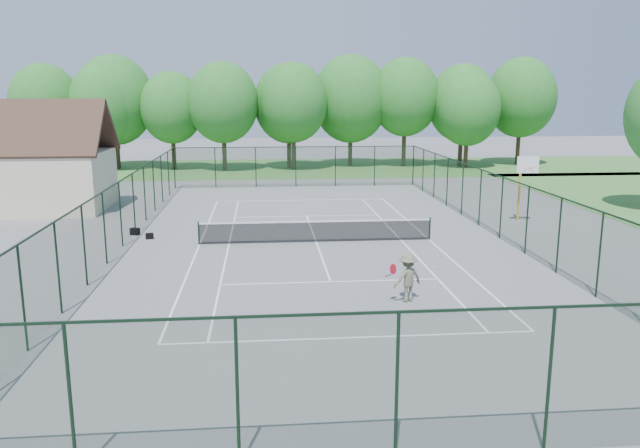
# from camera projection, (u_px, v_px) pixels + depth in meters

# --- Properties ---
(ground) EXTENTS (140.00, 140.00, 0.00)m
(ground) POSITION_uv_depth(u_px,v_px,m) (316.00, 242.00, 29.65)
(ground) COLOR slate
(ground) RESTS_ON ground
(grass_far) EXTENTS (80.00, 16.00, 0.01)m
(grass_far) POSITION_uv_depth(u_px,v_px,m) (289.00, 168.00, 58.88)
(grass_far) COLOR #488237
(grass_far) RESTS_ON ground
(court_lines) EXTENTS (11.05, 23.85, 0.01)m
(court_lines) POSITION_uv_depth(u_px,v_px,m) (316.00, 242.00, 29.65)
(court_lines) COLOR white
(court_lines) RESTS_ON ground
(tennis_net) EXTENTS (11.08, 0.08, 1.10)m
(tennis_net) POSITION_uv_depth(u_px,v_px,m) (316.00, 230.00, 29.53)
(tennis_net) COLOR black
(tennis_net) RESTS_ON ground
(fence_enclosure) EXTENTS (18.05, 36.05, 3.02)m
(fence_enclosure) POSITION_uv_depth(u_px,v_px,m) (316.00, 210.00, 29.33)
(fence_enclosure) COLOR #19371F
(fence_enclosure) RESTS_ON ground
(utility_building) EXTENTS (8.60, 6.27, 6.63)m
(utility_building) POSITION_uv_depth(u_px,v_px,m) (36.00, 158.00, 37.32)
(utility_building) COLOR beige
(utility_building) RESTS_ON ground
(tree_line_far) EXTENTS (39.40, 6.40, 9.70)m
(tree_line_far) POSITION_uv_depth(u_px,v_px,m) (289.00, 103.00, 57.65)
(tree_line_far) COLOR #443221
(tree_line_far) RESTS_ON ground
(basketball_goal) EXTENTS (1.20, 1.43, 3.65)m
(basketball_goal) POSITION_uv_depth(u_px,v_px,m) (524.00, 175.00, 33.78)
(basketball_goal) COLOR gold
(basketball_goal) RESTS_ON ground
(sports_bag_a) EXTENTS (0.50, 0.38, 0.35)m
(sports_bag_a) POSITION_uv_depth(u_px,v_px,m) (135.00, 231.00, 31.11)
(sports_bag_a) COLOR black
(sports_bag_a) RESTS_ON ground
(sports_bag_b) EXTENTS (0.42, 0.32, 0.29)m
(sports_bag_b) POSITION_uv_depth(u_px,v_px,m) (150.00, 236.00, 30.26)
(sports_bag_b) COLOR black
(sports_bag_b) RESTS_ON ground
(tennis_player) EXTENTS (1.93, 0.99, 1.66)m
(tennis_player) POSITION_uv_depth(u_px,v_px,m) (408.00, 278.00, 21.08)
(tennis_player) COLOR #64694D
(tennis_player) RESTS_ON ground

